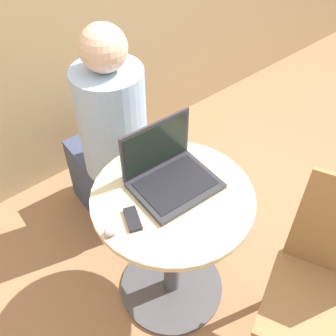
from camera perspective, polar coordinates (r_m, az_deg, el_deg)
The scene contains 7 objects.
ground_plane at distance 2.12m, azimuth 0.52°, elevation -16.79°, with size 12.00×12.00×0.00m, color #9E704C.
round_table at distance 1.75m, azimuth 0.61°, elevation -9.87°, with size 0.65×0.65×0.72m.
laptop at distance 1.55m, azimuth 0.16°, elevation -0.67°, with size 0.33×0.27×0.24m.
cell_phone at distance 1.45m, azimuth -5.21°, elevation -7.34°, with size 0.08×0.12×0.02m.
computer_mouse at distance 1.42m, azimuth -8.32°, elevation -8.83°, with size 0.06×0.04×0.04m.
chair_empty at distance 1.68m, azimuth 21.72°, elevation -15.79°, with size 0.53×0.53×0.95m.
person_seated at distance 2.06m, azimuth -8.26°, elevation 2.74°, with size 0.33×0.51×1.20m.
Camera 1 is at (-0.66, -0.76, 1.87)m, focal length 42.00 mm.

